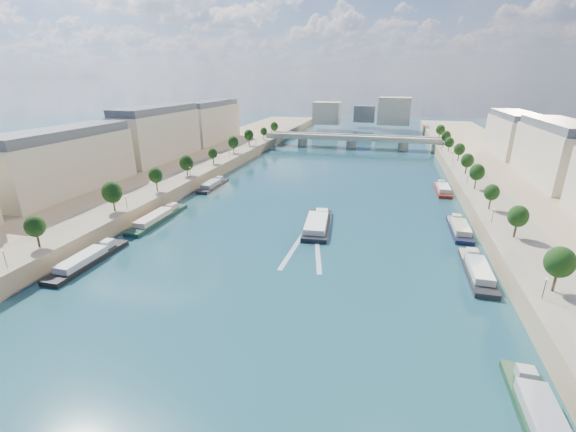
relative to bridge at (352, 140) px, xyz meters
The scene contains 16 objects.
ground 124.76m from the bridge, 90.00° to the right, with size 700.00×700.00×0.00m, color #0E2C3E.
quay_left 143.98m from the bridge, 120.01° to the right, with size 44.00×520.00×5.00m, color #9E8460.
quay_right 143.98m from the bridge, 59.99° to the right, with size 44.00×520.00×5.00m, color #9E8460.
pave_left 137.07m from the bridge, 114.57° to the right, with size 14.00×520.00×0.10m, color gray.
pave_right 137.07m from the bridge, 65.43° to the right, with size 14.00×520.00×0.10m, color gray.
trees_left 134.53m from the bridge, 114.15° to the right, with size 4.80×268.80×8.26m.
trees_right 127.28m from the bridge, 64.37° to the right, with size 4.80×268.80×8.26m.
lamps_left 144.56m from the bridge, 111.30° to the right, with size 0.36×200.36×4.28m.
lamps_right 130.70m from the bridge, 66.31° to the right, with size 0.36×200.36×4.28m.
buildings_left 141.58m from the bridge, 127.03° to the right, with size 16.00×226.00×23.20m.
skyline 95.40m from the bridge, 88.07° to the left, with size 79.00×42.00×22.00m.
bridge is the anchor object (origin of this frame).
tour_barge 142.60m from the bridge, 88.27° to the right, with size 9.69×26.08×3.62m.
wake 159.27m from the bridge, 88.45° to the right, with size 10.74×26.02×0.04m.
moored_barges_left 186.31m from the bridge, 104.14° to the right, with size 5.00×157.45×3.60m.
moored_barges_right 171.96m from the bridge, 74.65° to the right, with size 5.00×163.95×3.60m.
Camera 1 is at (23.16, -25.20, 42.95)m, focal length 24.00 mm.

